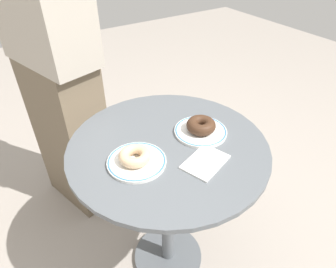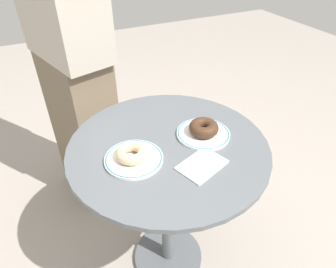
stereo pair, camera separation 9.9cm
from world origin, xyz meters
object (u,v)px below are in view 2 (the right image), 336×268
cafe_table (168,183)px  donut_chocolate (204,128)px  person_figure (71,61)px  plate_right (203,134)px  plate_left (134,159)px  donut_glazed (132,153)px  paper_napkin (202,165)px

cafe_table → donut_chocolate: size_ratio=6.68×
donut_chocolate → person_figure: (-0.32, 0.65, 0.06)m
person_figure → plate_right: bearing=-63.5°
plate_left → person_figure: 0.68m
donut_glazed → donut_chocolate: size_ratio=0.98×
cafe_table → donut_chocolate: 0.26m
cafe_table → donut_glazed: 0.26m
plate_left → donut_glazed: donut_glazed is taller
donut_glazed → person_figure: bearing=94.1°
plate_right → donut_glazed: bearing=-176.7°
donut_glazed → plate_right: bearing=3.3°
plate_right → donut_glazed: 0.28m
cafe_table → donut_chocolate: (0.14, -0.01, 0.23)m
donut_chocolate → person_figure: bearing=116.5°
plate_left → donut_chocolate: donut_chocolate is taller
plate_left → person_figure: (-0.05, 0.67, 0.09)m
donut_chocolate → paper_napkin: 0.17m
plate_left → donut_glazed: bearing=140.1°
cafe_table → plate_left: 0.24m
cafe_table → plate_right: (0.14, -0.01, 0.20)m
donut_chocolate → donut_glazed: bearing=-176.7°
paper_napkin → person_figure: 0.83m
plate_right → donut_glazed: size_ratio=1.84×
donut_glazed → person_figure: (-0.05, 0.67, 0.07)m
plate_left → plate_right: (0.27, 0.02, 0.00)m
donut_chocolate → paper_napkin: size_ratio=0.71×
person_figure → paper_napkin: bearing=-73.3°
person_figure → cafe_table: bearing=-73.7°
plate_right → person_figure: 0.73m
plate_left → person_figure: size_ratio=0.12×
plate_right → paper_napkin: 0.16m
cafe_table → donut_glazed: bearing=-170.6°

